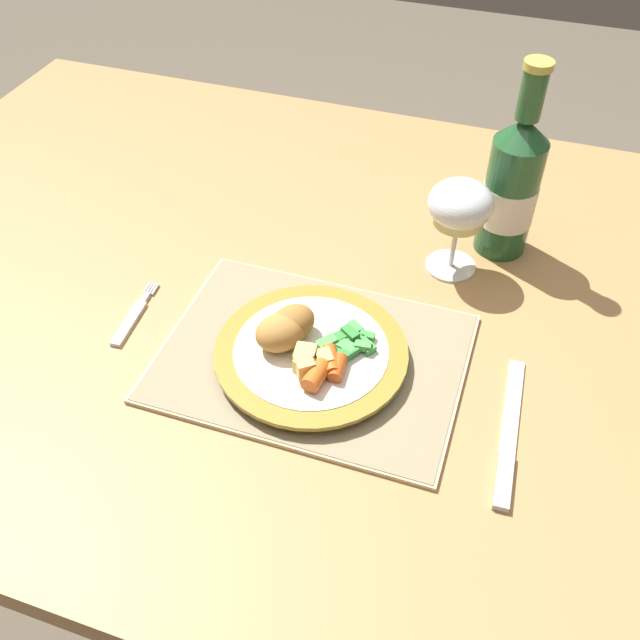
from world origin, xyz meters
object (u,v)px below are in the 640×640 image
at_px(table_knife, 508,443).
at_px(bottle, 512,186).
at_px(dining_table, 314,326).
at_px(dinner_plate, 311,354).
at_px(wine_glass, 460,208).
at_px(fork, 132,318).

height_order(table_knife, bottle, bottle).
relative_size(dining_table, dinner_plate, 6.32).
relative_size(dinner_plate, wine_glass, 1.69).
xyz_separation_m(dining_table, wine_glass, (0.17, 0.10, 0.18)).
bearing_deg(table_knife, dinner_plate, 169.93).
distance_m(dining_table, wine_glass, 0.27).
relative_size(dining_table, fork, 12.16).
relative_size(fork, wine_glass, 0.88).
distance_m(table_knife, wine_glass, 0.32).
distance_m(dinner_plate, bottle, 0.37).
distance_m(dining_table, table_knife, 0.35).
xyz_separation_m(fork, bottle, (0.43, 0.31, 0.10)).
xyz_separation_m(dinner_plate, fork, (-0.25, -0.00, -0.01)).
height_order(table_knife, wine_glass, wine_glass).
xyz_separation_m(dining_table, table_knife, (0.29, -0.18, 0.08)).
xyz_separation_m(dining_table, dinner_plate, (0.04, -0.13, 0.09)).
xyz_separation_m(wine_glass, bottle, (0.06, 0.07, 0.00)).
bearing_deg(table_knife, bottle, 100.18).
distance_m(dinner_plate, wine_glass, 0.28).
xyz_separation_m(dining_table, fork, (-0.20, -0.14, 0.08)).
xyz_separation_m(dinner_plate, table_knife, (0.25, -0.04, -0.01)).
bearing_deg(dining_table, table_knife, -31.73).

